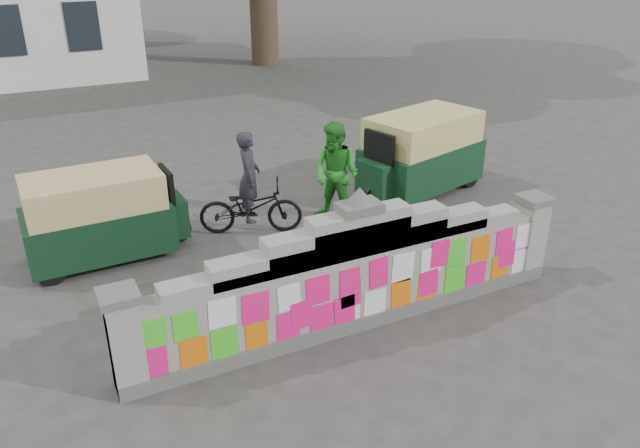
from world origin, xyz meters
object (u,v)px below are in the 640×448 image
at_px(rickshaw_left, 101,215).
at_px(rickshaw_right, 420,153).
at_px(cyclist_rider, 250,190).
at_px(pedestrian, 336,173).
at_px(cyclist_bike, 251,207).

distance_m(rickshaw_left, rickshaw_right, 6.26).
distance_m(cyclist_rider, pedestrian, 1.60).
xyz_separation_m(cyclist_rider, rickshaw_left, (-2.48, 0.17, -0.05)).
relative_size(pedestrian, rickshaw_right, 0.62).
bearing_deg(rickshaw_left, cyclist_bike, -5.64).
bearing_deg(cyclist_bike, rickshaw_left, 108.48).
distance_m(cyclist_bike, pedestrian, 1.65).
xyz_separation_m(cyclist_rider, pedestrian, (1.57, -0.24, 0.13)).
bearing_deg(rickshaw_right, cyclist_rider, -10.74).
height_order(cyclist_bike, cyclist_rider, cyclist_rider).
bearing_deg(pedestrian, rickshaw_left, -127.16).
height_order(pedestrian, rickshaw_right, pedestrian).
distance_m(cyclist_rider, rickshaw_right, 3.79).
distance_m(cyclist_bike, rickshaw_left, 2.50).
bearing_deg(rickshaw_right, rickshaw_left, -14.07).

